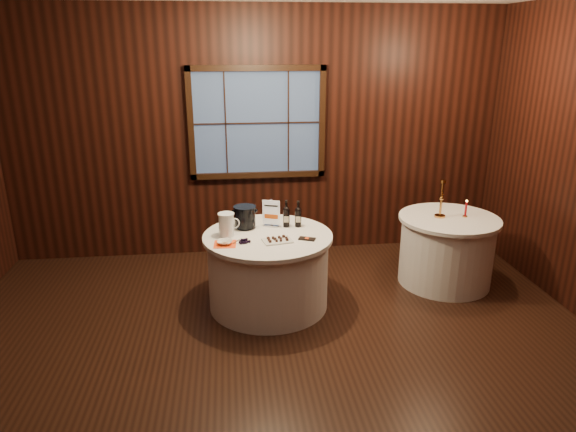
{
  "coord_description": "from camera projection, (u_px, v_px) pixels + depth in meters",
  "views": [
    {
      "loc": [
        -0.35,
        -3.71,
        2.56
      ],
      "look_at": [
        0.19,
        0.9,
        0.99
      ],
      "focal_mm": 32.0,
      "sensor_mm": 36.0,
      "label": 1
    }
  ],
  "objects": [
    {
      "name": "sign_stand",
      "position": [
        272.0,
        217.0,
        5.24
      ],
      "size": [
        0.17,
        0.13,
        0.29
      ],
      "rotation": [
        0.0,
        0.0,
        -0.35
      ],
      "color": "#B1B0B7",
      "rests_on": "main_table"
    },
    {
      "name": "ground",
      "position": [
        278.0,
        361.0,
        4.35
      ],
      "size": [
        6.0,
        6.0,
        0.0
      ],
      "primitive_type": "plane",
      "color": "black",
      "rests_on": "ground"
    },
    {
      "name": "chocolate_plate",
      "position": [
        277.0,
        240.0,
        4.87
      ],
      "size": [
        0.3,
        0.23,
        0.04
      ],
      "rotation": [
        0.0,
        0.0,
        0.2
      ],
      "color": "silver",
      "rests_on": "main_table"
    },
    {
      "name": "cracker_bowl",
      "position": [
        225.0,
        242.0,
        4.8
      ],
      "size": [
        0.16,
        0.16,
        0.03
      ],
      "primitive_type": "imported",
      "rotation": [
        0.0,
        0.0,
        -0.13
      ],
      "color": "silver",
      "rests_on": "orange_napkin"
    },
    {
      "name": "chocolate_box",
      "position": [
        307.0,
        239.0,
        4.92
      ],
      "size": [
        0.18,
        0.13,
        0.01
      ],
      "primitive_type": "cube",
      "rotation": [
        0.0,
        0.0,
        -0.4
      ],
      "color": "black",
      "rests_on": "main_table"
    },
    {
      "name": "main_table",
      "position": [
        268.0,
        270.0,
        5.17
      ],
      "size": [
        1.28,
        1.28,
        0.77
      ],
      "color": "white",
      "rests_on": "ground"
    },
    {
      "name": "orange_napkin",
      "position": [
        225.0,
        244.0,
        4.8
      ],
      "size": [
        0.22,
        0.22,
        0.0
      ],
      "primitive_type": "cube",
      "rotation": [
        0.0,
        0.0,
        -0.05
      ],
      "color": "#FF4B15",
      "rests_on": "main_table"
    },
    {
      "name": "brass_candlestick",
      "position": [
        441.0,
        204.0,
        5.51
      ],
      "size": [
        0.12,
        0.12,
        0.41
      ],
      "color": "#BE7F3B",
      "rests_on": "side_table"
    },
    {
      "name": "grape_bunch",
      "position": [
        244.0,
        241.0,
        4.82
      ],
      "size": [
        0.18,
        0.08,
        0.04
      ],
      "rotation": [
        0.0,
        0.0,
        0.12
      ],
      "color": "black",
      "rests_on": "main_table"
    },
    {
      "name": "glass_pitcher",
      "position": [
        227.0,
        224.0,
        4.98
      ],
      "size": [
        0.21,
        0.16,
        0.23
      ],
      "rotation": [
        0.0,
        0.0,
        0.16
      ],
      "color": "white",
      "rests_on": "main_table"
    },
    {
      "name": "side_table",
      "position": [
        446.0,
        250.0,
        5.67
      ],
      "size": [
        1.08,
        1.08,
        0.77
      ],
      "color": "white",
      "rests_on": "ground"
    },
    {
      "name": "ice_bucket",
      "position": [
        245.0,
        217.0,
        5.18
      ],
      "size": [
        0.23,
        0.23,
        0.23
      ],
      "color": "black",
      "rests_on": "main_table"
    },
    {
      "name": "red_candle",
      "position": [
        466.0,
        210.0,
        5.53
      ],
      "size": [
        0.05,
        0.05,
        0.19
      ],
      "color": "#BE7F3B",
      "rests_on": "side_table"
    },
    {
      "name": "port_bottle_right",
      "position": [
        298.0,
        216.0,
        5.23
      ],
      "size": [
        0.07,
        0.07,
        0.27
      ],
      "rotation": [
        0.0,
        0.0,
        -0.12
      ],
      "color": "black",
      "rests_on": "main_table"
    },
    {
      "name": "port_bottle_left",
      "position": [
        286.0,
        215.0,
        5.23
      ],
      "size": [
        0.07,
        0.07,
        0.28
      ],
      "rotation": [
        0.0,
        0.0,
        -0.12
      ],
      "color": "black",
      "rests_on": "main_table"
    },
    {
      "name": "back_wall",
      "position": [
        257.0,
        132.0,
        6.19
      ],
      "size": [
        6.0,
        0.1,
        3.0
      ],
      "color": "black",
      "rests_on": "ground"
    }
  ]
}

